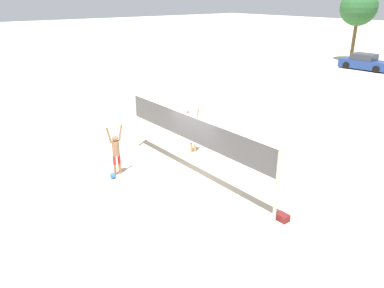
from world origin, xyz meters
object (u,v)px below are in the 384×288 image
(player_blocker, at_px, (193,130))
(volleyball, at_px, (113,176))
(player_spiker, at_px, (116,150))
(gear_bag, at_px, (282,217))
(parked_car_near, at_px, (365,63))
(tree_left_cluster, at_px, (359,8))
(volleyball_net, at_px, (192,133))

(player_blocker, bearing_deg, volleyball, 1.57)
(player_spiker, bearing_deg, volleyball, -147.03)
(player_blocker, height_order, gear_bag, player_blocker)
(parked_car_near, bearing_deg, tree_left_cluster, 130.86)
(parked_car_near, bearing_deg, volleyball_net, -77.79)
(player_spiker, relative_size, volleyball, 8.73)
(player_blocker, height_order, volleyball, player_blocker)
(player_blocker, relative_size, parked_car_near, 0.43)
(player_spiker, distance_m, tree_left_cluster, 33.54)
(parked_car_near, bearing_deg, player_blocker, -80.95)
(volleyball_net, xyz_separation_m, volleyball, (-1.79, -2.43, -1.67))
(volleyball_net, relative_size, player_spiker, 4.08)
(volleyball_net, distance_m, tree_left_cluster, 32.03)
(volleyball_net, height_order, volleyball, volleyball_net)
(parked_car_near, xyz_separation_m, tree_left_cluster, (-3.33, 3.43, 4.69))
(volleyball_net, bearing_deg, volleyball, -126.34)
(volleyball_net, xyz_separation_m, parked_car_near, (-7.37, 26.55, -1.13))
(gear_bag, height_order, tree_left_cluster, tree_left_cluster)
(volleyball_net, relative_size, gear_bag, 19.42)
(volleyball_net, height_order, gear_bag, volleyball_net)
(volleyball_net, bearing_deg, gear_bag, 4.53)
(volleyball_net, distance_m, player_blocker, 2.58)
(tree_left_cluster, bearing_deg, parked_car_near, -45.84)
(volleyball, xyz_separation_m, tree_left_cluster, (-8.91, 32.41, 5.22))
(volleyball, bearing_deg, player_blocker, 91.57)
(parked_car_near, distance_m, tree_left_cluster, 6.70)
(player_blocker, xyz_separation_m, parked_car_near, (-5.47, 24.97, -0.39))
(player_spiker, bearing_deg, gear_bag, -68.05)
(player_spiker, height_order, gear_bag, player_spiker)
(player_spiker, relative_size, tree_left_cluster, 0.28)
(player_spiker, relative_size, gear_bag, 4.76)
(player_spiker, xyz_separation_m, volleyball, (0.20, -0.31, -0.93))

